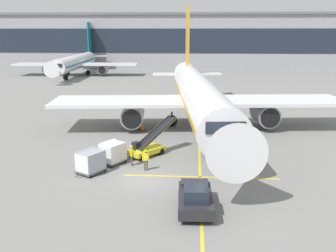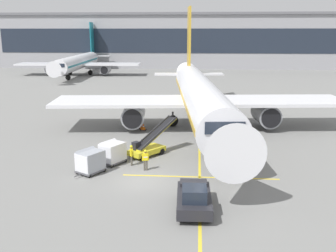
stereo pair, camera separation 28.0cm
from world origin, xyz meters
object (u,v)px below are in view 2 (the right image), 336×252
object	(u,v)px
safety_cone_engine_keepout	(142,126)
safety_cone_wingtip	(143,127)
baggage_cart_lead	(112,152)
ground_crew_by_loader	(145,159)
pushback_tug	(194,198)
ground_crew_by_carts	(131,154)
distant_airplane	(79,62)
parked_airplane	(200,97)
belt_loader	(148,146)
baggage_cart_second	(90,161)

from	to	relation	value
safety_cone_engine_keepout	safety_cone_wingtip	distance (m)	0.54
safety_cone_wingtip	baggage_cart_lead	bearing A→B (deg)	-95.21
ground_crew_by_loader	pushback_tug	bearing A→B (deg)	-60.04
ground_crew_by_carts	ground_crew_by_loader	bearing A→B (deg)	-39.76
distant_airplane	ground_crew_by_carts	bearing A→B (deg)	-69.48
ground_crew_by_carts	safety_cone_wingtip	xyz separation A→B (m)	(-0.67, 11.83, -0.63)
parked_airplane	safety_cone_wingtip	bearing A→B (deg)	-166.98
safety_cone_engine_keepout	distant_airplane	xyz separation A→B (m)	(-23.68, 53.27, 2.90)
belt_loader	ground_crew_by_loader	size ratio (longest dim) A/B	2.79
belt_loader	distant_airplane	size ratio (longest dim) A/B	0.12
ground_crew_by_loader	safety_cone_engine_keepout	xyz separation A→B (m)	(-2.20, 13.43, -0.63)
parked_airplane	baggage_cart_lead	size ratio (longest dim) A/B	15.94
pushback_tug	baggage_cart_second	bearing A→B (deg)	144.01
ground_crew_by_carts	parked_airplane	bearing A→B (deg)	67.01
parked_airplane	safety_cone_wingtip	distance (m)	7.26
safety_cone_wingtip	parked_airplane	bearing A→B (deg)	13.02
baggage_cart_second	distant_airplane	world-z (taller)	distant_airplane
baggage_cart_lead	safety_cone_engine_keepout	bearing A→B (deg)	85.98
belt_loader	baggage_cart_lead	size ratio (longest dim) A/B	1.78
baggage_cart_lead	pushback_tug	distance (m)	10.93
safety_cone_engine_keepout	belt_loader	bearing A→B (deg)	-78.46
baggage_cart_second	pushback_tug	xyz separation A→B (m)	(8.25, -5.99, -0.17)
pushback_tug	distant_airplane	size ratio (longest dim) A/B	0.11
parked_airplane	safety_cone_engine_keepout	bearing A→B (deg)	-171.63
ground_crew_by_carts	safety_cone_engine_keepout	size ratio (longest dim) A/B	2.33
belt_loader	pushback_tug	bearing A→B (deg)	-68.63
baggage_cart_second	safety_cone_engine_keepout	xyz separation A→B (m)	(2.08, 14.32, -0.64)
pushback_tug	safety_cone_wingtip	world-z (taller)	pushback_tug
belt_loader	baggage_cart_lead	xyz separation A→B (m)	(-2.78, -2.42, 0.12)
pushback_tug	parked_airplane	bearing A→B (deg)	89.08
safety_cone_engine_keepout	distant_airplane	size ratio (longest dim) A/B	0.02
pushback_tug	ground_crew_by_carts	world-z (taller)	pushback_tug
belt_loader	distant_airplane	distance (m)	67.85
baggage_cart_lead	pushback_tug	xyz separation A→B (m)	(7.01, -8.38, -0.17)
pushback_tug	ground_crew_by_loader	world-z (taller)	pushback_tug
baggage_cart_lead	parked_airplane	bearing A→B (deg)	60.31
parked_airplane	belt_loader	distance (m)	11.76
ground_crew_by_carts	distant_airplane	bearing A→B (deg)	110.52
baggage_cart_second	pushback_tug	bearing A→B (deg)	-35.99
safety_cone_wingtip	distant_airplane	xyz separation A→B (m)	(-23.88, 53.77, 2.89)
distant_airplane	safety_cone_wingtip	bearing A→B (deg)	-66.05
belt_loader	pushback_tug	xyz separation A→B (m)	(4.23, -10.80, -0.06)
belt_loader	baggage_cart_second	distance (m)	6.27
parked_airplane	safety_cone_engine_keepout	xyz separation A→B (m)	(-6.51, -0.96, -3.29)
ground_crew_by_carts	safety_cone_wingtip	bearing A→B (deg)	93.25
baggage_cart_second	ground_crew_by_loader	distance (m)	4.38
ground_crew_by_carts	safety_cone_engine_keepout	distance (m)	12.38
belt_loader	safety_cone_wingtip	xyz separation A→B (m)	(-1.74, 9.02, -0.52)
belt_loader	pushback_tug	distance (m)	11.60
baggage_cart_second	ground_crew_by_loader	size ratio (longest dim) A/B	1.57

